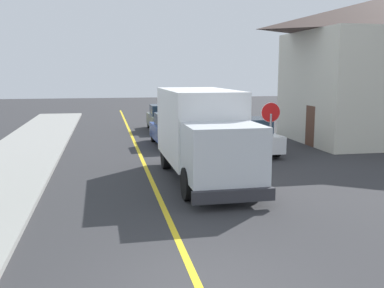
{
  "coord_description": "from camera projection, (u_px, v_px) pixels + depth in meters",
  "views": [
    {
      "loc": [
        -1.58,
        -7.17,
        3.86
      ],
      "look_at": [
        1.34,
        7.6,
        1.4
      ],
      "focal_mm": 41.64,
      "sensor_mm": 36.0,
      "label": 1
    }
  ],
  "objects": [
    {
      "name": "parked_car_near",
      "position": [
        172.0,
        130.0,
        23.47
      ],
      "size": [
        1.94,
        4.45,
        1.67
      ],
      "color": "#2D4793",
      "rests_on": "ground"
    },
    {
      "name": "parked_car_mid",
      "position": [
        163.0,
        118.0,
        29.45
      ],
      "size": [
        1.83,
        4.41,
        1.67
      ],
      "color": "#4C564C",
      "rests_on": "ground"
    },
    {
      "name": "box_truck",
      "position": [
        203.0,
        131.0,
        15.93
      ],
      "size": [
        2.48,
        7.21,
        3.2
      ],
      "color": "white",
      "rests_on": "ground"
    },
    {
      "name": "parked_van_across",
      "position": [
        249.0,
        136.0,
        21.28
      ],
      "size": [
        1.98,
        4.47,
        1.67
      ],
      "color": "silver",
      "rests_on": "ground"
    },
    {
      "name": "centre_line_yellow",
      "position": [
        147.0,
        170.0,
        17.55
      ],
      "size": [
        0.16,
        56.0,
        0.01
      ],
      "primitive_type": "cube",
      "color": "gold",
      "rests_on": "ground"
    },
    {
      "name": "stop_sign",
      "position": [
        271.0,
        122.0,
        17.74
      ],
      "size": [
        0.8,
        0.1,
        2.65
      ],
      "color": "gray",
      "rests_on": "ground"
    }
  ]
}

